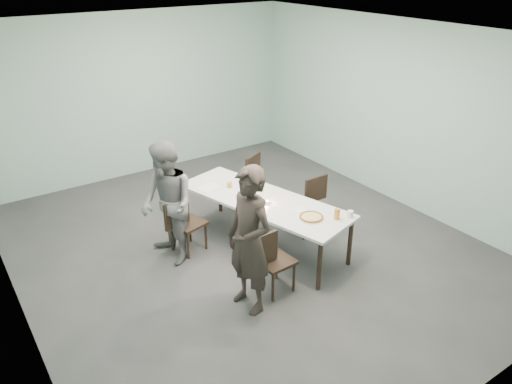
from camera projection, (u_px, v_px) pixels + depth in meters
ground at (245, 247)px, 7.29m from camera, size 7.00×7.00×0.00m
room_shell at (244, 113)px, 6.41m from camera, size 6.02×7.02×3.01m
table at (263, 203)px, 7.05m from camera, size 1.55×2.75×0.75m
chair_near_left at (270, 258)px, 6.11m from camera, size 0.62×0.44×0.87m
chair_far_left at (184, 221)px, 6.96m from camera, size 0.65×0.51×0.87m
chair_near_right at (310, 201)px, 7.53m from camera, size 0.62×0.43×0.87m
chair_far_right at (250, 178)px, 8.29m from camera, size 0.65×0.56×0.87m
diner_near at (249, 241)px, 5.70m from camera, size 0.51×0.71×1.82m
diner_far at (167, 204)px, 6.65m from camera, size 0.67×0.85×1.71m
pizza at (311, 217)px, 6.50m from camera, size 0.34×0.34×0.04m
side_plate at (299, 210)px, 6.71m from camera, size 0.18×0.18×0.01m
beer_glass at (337, 214)px, 6.46m from camera, size 0.08×0.08×0.15m
water_tumbler at (350, 214)px, 6.53m from camera, size 0.08×0.08×0.09m
tealight at (267, 202)px, 6.89m from camera, size 0.06×0.06×0.05m
amber_tumbler at (230, 185)px, 7.36m from camera, size 0.07×0.07×0.08m
menu at (209, 188)px, 7.36m from camera, size 0.35×0.29×0.01m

